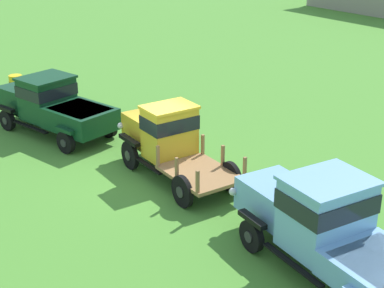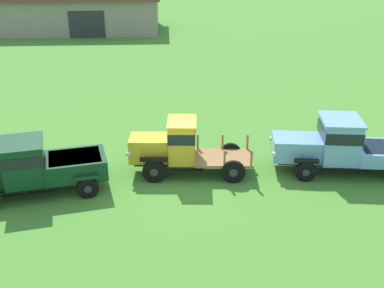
{
  "view_description": "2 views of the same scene",
  "coord_description": "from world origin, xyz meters",
  "px_view_note": "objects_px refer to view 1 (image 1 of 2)",
  "views": [
    {
      "loc": [
        13.48,
        -9.05,
        7.7
      ],
      "look_at": [
        0.55,
        0.89,
        1.0
      ],
      "focal_mm": 55.0,
      "sensor_mm": 36.0,
      "label": 1
    },
    {
      "loc": [
        -0.42,
        -16.67,
        8.69
      ],
      "look_at": [
        0.55,
        0.89,
        1.0
      ],
      "focal_mm": 45.0,
      "sensor_mm": 36.0,
      "label": 2
    }
  ],
  "objects_px": {
    "vintage_truck_second_in_line": "(166,137)",
    "vintage_truck_foreground_near": "(53,105)",
    "oil_drum_beside_row": "(16,85)",
    "oil_drum_near_fence": "(62,87)",
    "vintage_truck_midrow_center": "(328,226)"
  },
  "relations": [
    {
      "from": "vintage_truck_second_in_line",
      "to": "oil_drum_near_fence",
      "type": "bearing_deg",
      "value": 174.42
    },
    {
      "from": "vintage_truck_second_in_line",
      "to": "oil_drum_beside_row",
      "type": "distance_m",
      "value": 10.42
    },
    {
      "from": "oil_drum_near_fence",
      "to": "vintage_truck_foreground_near",
      "type": "bearing_deg",
      "value": -29.6
    },
    {
      "from": "oil_drum_beside_row",
      "to": "oil_drum_near_fence",
      "type": "relative_size",
      "value": 1.09
    },
    {
      "from": "vintage_truck_foreground_near",
      "to": "vintage_truck_second_in_line",
      "type": "relative_size",
      "value": 1.11
    },
    {
      "from": "vintage_truck_foreground_near",
      "to": "oil_drum_beside_row",
      "type": "height_order",
      "value": "vintage_truck_foreground_near"
    },
    {
      "from": "vintage_truck_foreground_near",
      "to": "oil_drum_near_fence",
      "type": "height_order",
      "value": "vintage_truck_foreground_near"
    },
    {
      "from": "vintage_truck_second_in_line",
      "to": "vintage_truck_foreground_near",
      "type": "bearing_deg",
      "value": -166.43
    },
    {
      "from": "vintage_truck_foreground_near",
      "to": "vintage_truck_midrow_center",
      "type": "xyz_separation_m",
      "value": [
        11.66,
        1.09,
        0.06
      ]
    },
    {
      "from": "oil_drum_near_fence",
      "to": "vintage_truck_midrow_center",
      "type": "bearing_deg",
      "value": -3.9
    },
    {
      "from": "vintage_truck_foreground_near",
      "to": "vintage_truck_second_in_line",
      "type": "xyz_separation_m",
      "value": [
        5.23,
        1.26,
        0.1
      ]
    },
    {
      "from": "vintage_truck_midrow_center",
      "to": "oil_drum_beside_row",
      "type": "xyz_separation_m",
      "value": [
        -16.8,
        -0.43,
        -0.67
      ]
    },
    {
      "from": "vintage_truck_second_in_line",
      "to": "oil_drum_beside_row",
      "type": "relative_size",
      "value": 5.58
    },
    {
      "from": "vintage_truck_midrow_center",
      "to": "oil_drum_beside_row",
      "type": "bearing_deg",
      "value": -178.54
    },
    {
      "from": "vintage_truck_foreground_near",
      "to": "oil_drum_beside_row",
      "type": "relative_size",
      "value": 6.2
    }
  ]
}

